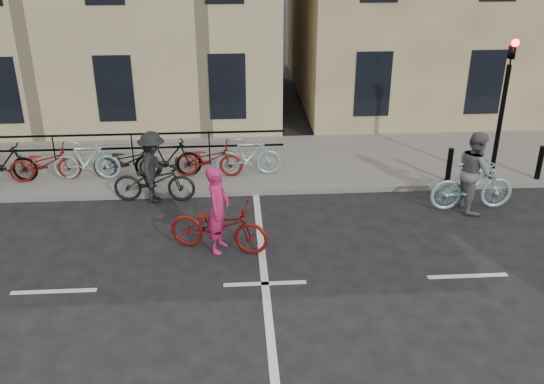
{
  "coord_description": "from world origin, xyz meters",
  "views": [
    {
      "loc": [
        -0.52,
        -9.83,
        6.52
      ],
      "look_at": [
        0.26,
        1.83,
        1.1
      ],
      "focal_mm": 40.0,
      "sensor_mm": 36.0,
      "label": 1
    }
  ],
  "objects": [
    {
      "name": "sidewalk",
      "position": [
        -4.0,
        6.0,
        0.07
      ],
      "size": [
        46.0,
        4.0,
        0.15
      ],
      "primitive_type": "cube",
      "color": "slate",
      "rests_on": "ground"
    },
    {
      "name": "cyclist_dark",
      "position": [
        -2.5,
        3.9,
        0.7
      ],
      "size": [
        2.05,
        1.2,
        1.78
      ],
      "rotation": [
        0.0,
        0.0,
        1.5
      ],
      "color": "black",
      "rests_on": "ground"
    },
    {
      "name": "traffic_light",
      "position": [
        6.2,
        4.34,
        2.45
      ],
      "size": [
        0.18,
        0.3,
        3.9
      ],
      "color": "black",
      "rests_on": "sidewalk"
    },
    {
      "name": "bollard_west",
      "position": [
        7.4,
        4.25,
        0.6
      ],
      "size": [
        0.14,
        0.14,
        0.9
      ],
      "primitive_type": "cylinder",
      "color": "black",
      "rests_on": "sidewalk"
    },
    {
      "name": "bollard_east",
      "position": [
        5.0,
        4.25,
        0.6
      ],
      "size": [
        0.14,
        0.14,
        0.9
      ],
      "primitive_type": "cylinder",
      "color": "black",
      "rests_on": "sidewalk"
    },
    {
      "name": "ground",
      "position": [
        0.0,
        0.0,
        0.0
      ],
      "size": [
        120.0,
        120.0,
        0.0
      ],
      "primitive_type": "plane",
      "color": "black",
      "rests_on": "ground"
    },
    {
      "name": "parked_bikes",
      "position": [
        -3.87,
        5.04,
        0.65
      ],
      "size": [
        9.35,
        1.23,
        1.05
      ],
      "color": "black",
      "rests_on": "sidewalk"
    },
    {
      "name": "cyclist_grey",
      "position": [
        5.1,
        2.92,
        0.79
      ],
      "size": [
        2.04,
        0.97,
        1.95
      ],
      "rotation": [
        0.0,
        0.0,
        1.6
      ],
      "color": "#98C4C7",
      "rests_on": "ground"
    },
    {
      "name": "cyclist_pink",
      "position": [
        -0.89,
        1.38,
        0.66
      ],
      "size": [
        2.25,
        1.34,
        1.89
      ],
      "rotation": [
        0.0,
        0.0,
        1.27
      ],
      "color": "maroon",
      "rests_on": "ground"
    }
  ]
}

